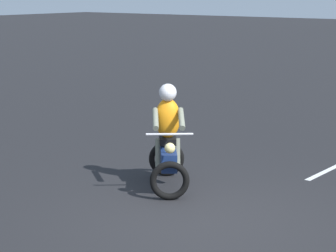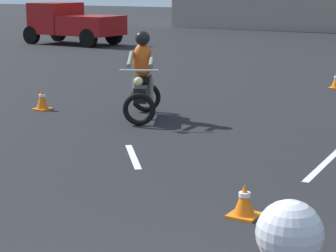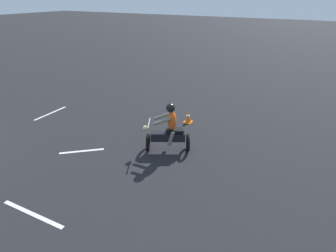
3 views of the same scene
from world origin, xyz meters
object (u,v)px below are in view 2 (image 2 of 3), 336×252
object	(u,v)px
pickup_truck	(72,22)
motorcycle_rider_background	(143,80)
traffic_cone_near_left	(42,100)
traffic_cone_mid_center	(244,201)

from	to	relation	value
pickup_truck	motorcycle_rider_background	bearing A→B (deg)	-135.11
motorcycle_rider_background	pickup_truck	bearing A→B (deg)	-73.72
motorcycle_rider_background	traffic_cone_near_left	distance (m)	2.31
motorcycle_rider_background	pickup_truck	distance (m)	16.13
pickup_truck	traffic_cone_near_left	size ratio (longest dim) A/B	9.68
motorcycle_rider_background	traffic_cone_near_left	bearing A→B (deg)	-18.64
traffic_cone_near_left	traffic_cone_mid_center	size ratio (longest dim) A/B	1.15
motorcycle_rider_background	traffic_cone_mid_center	bearing A→B (deg)	107.05
traffic_cone_mid_center	traffic_cone_near_left	bearing A→B (deg)	149.08
pickup_truck	traffic_cone_near_left	bearing A→B (deg)	-142.20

